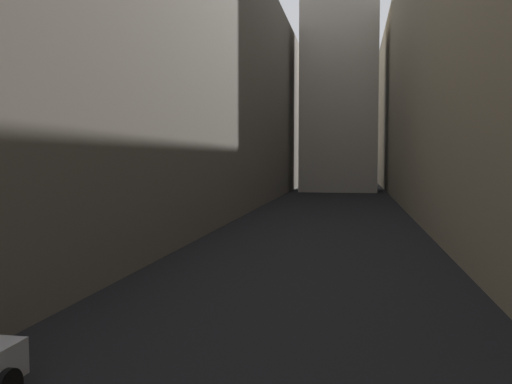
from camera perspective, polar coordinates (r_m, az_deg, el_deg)
ground_plane at (r=36.48m, az=7.52°, el=-2.48°), size 264.00×264.00×0.00m
building_block_left at (r=41.34m, az=-10.79°, el=11.42°), size 14.85×108.00×19.03m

